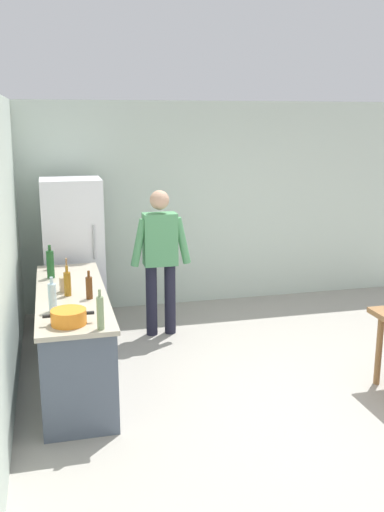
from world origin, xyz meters
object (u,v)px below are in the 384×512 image
bottle_water_clear (52,297)px  utensil_jar (65,283)px  person (160,253)px  bottle_sauce_red (51,260)px  bottle_beer_brown (89,287)px  refrigerator (74,254)px  cooking_pot (69,317)px  bottle_wine_green (50,264)px  bottle_vinegar_tall (100,312)px  bottle_oil_amber (67,283)px

bottle_water_clear → utensil_jar: bearing=77.5°
person → bottle_sauce_red: (-1.22, -0.12, 0.02)m
bottle_beer_brown → bottle_sauce_red: bearing=105.7°
utensil_jar → bottle_beer_brown: 0.34m
person → utensil_jar: person is taller
refrigerator → bottle_water_clear: refrigerator is taller
cooking_pot → bottle_sauce_red: size_ratio=1.67×
refrigerator → bottle_wine_green: (-0.28, -1.03, 0.15)m
bottle_water_clear → refrigerator: bearing=82.7°
bottle_wine_green → bottle_vinegar_tall: bottle_wine_green is taller
refrigerator → bottle_sauce_red: bearing=-111.9°
refrigerator → bottle_oil_amber: refrigerator is taller
refrigerator → bottle_oil_amber: bearing=-94.5°
person → bottle_wine_green: bearing=-158.8°
cooking_pot → bottle_beer_brown: (0.21, 0.63, 0.05)m
cooking_pot → utensil_jar: 0.91m
refrigerator → bottle_wine_green: bearing=-105.0°
person → bottle_beer_brown: 1.56m
utensil_jar → bottle_water_clear: bearing=-102.5°
utensil_jar → bottle_vinegar_tall: same height
utensil_jar → bottle_vinegar_tall: (0.23, -1.08, 0.06)m
utensil_jar → bottle_water_clear: 0.57m
bottle_water_clear → bottle_beer_brown: bearing=40.6°
refrigerator → cooking_pot: size_ratio=4.50×
bottle_sauce_red → utensil_jar: bearing=-81.9°
bottle_water_clear → bottle_wine_green: bearing=90.2°
utensil_jar → bottle_sauce_red: utensil_jar is taller
person → bottle_beer_brown: (-0.90, -1.27, 0.03)m
bottle_sauce_red → bottle_oil_amber: bottle_oil_amber is taller
cooking_pot → bottle_wine_green: 1.43m
refrigerator → bottle_beer_brown: refrigerator is taller
person → bottle_vinegar_tall: bearing=-112.8°
bottle_wine_green → bottle_vinegar_tall: (0.35, -1.60, -0.01)m
cooking_pot → bottle_oil_amber: bottle_oil_amber is taller
utensil_jar → bottle_oil_amber: bearing=-84.1°
utensil_jar → bottle_oil_amber: (0.01, -0.14, 0.04)m
bottle_wine_green → bottle_water_clear: bottle_wine_green is taller
refrigerator → bottle_wine_green: refrigerator is taller
bottle_sauce_red → bottle_oil_amber: 1.02m
cooking_pot → bottle_sauce_red: (-0.12, 1.78, 0.04)m
bottle_beer_brown → bottle_oil_amber: 0.23m
bottle_beer_brown → bottle_vinegar_tall: size_ratio=0.81×
bottle_oil_amber → bottle_sauce_red: bearing=97.8°
person → bottle_oil_amber: person is taller
bottle_oil_amber → utensil_jar: bearing=95.9°
bottle_water_clear → bottle_beer_brown: bottle_water_clear is taller
refrigerator → bottle_water_clear: size_ratio=6.00×
cooking_pot → bottle_beer_brown: size_ratio=1.54×
bottle_wine_green → refrigerator: bearing=75.0°
bottle_beer_brown → bottle_oil_amber: size_ratio=0.93×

